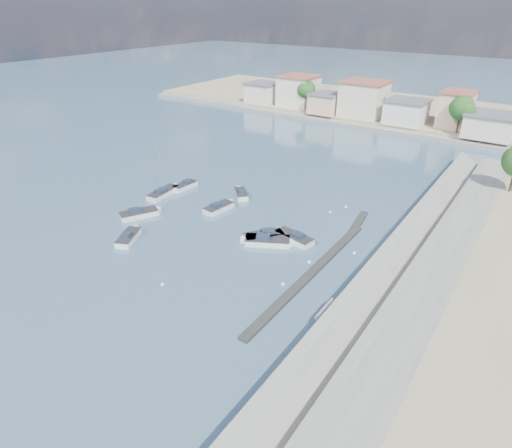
{
  "coord_description": "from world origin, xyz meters",
  "views": [
    {
      "loc": [
        24.52,
        -25.97,
        27.13
      ],
      "look_at": [
        -3.43,
        14.13,
        1.4
      ],
      "focal_mm": 30.0,
      "sensor_mm": 36.0,
      "label": 1
    }
  ],
  "objects": [
    {
      "name": "motorboat_e",
      "position": [
        -19.66,
        9.03,
        0.38
      ],
      "size": [
        4.25,
        5.65,
        1.48
      ],
      "color": "silver",
      "rests_on": "ground"
    },
    {
      "name": "far_shore_land",
      "position": [
        0.0,
        92.0,
        0.7
      ],
      "size": [
        160.0,
        40.0,
        1.4
      ],
      "primitive_type": "cube",
      "color": "gray",
      "rests_on": "ground"
    },
    {
      "name": "motorboat_d",
      "position": [
        -1.92,
        13.22,
        0.38
      ],
      "size": [
        4.68,
        5.28,
        1.48
      ],
      "color": "silver",
      "rests_on": "ground"
    },
    {
      "name": "motorboat_a",
      "position": [
        -15.77,
        3.65,
        0.38
      ],
      "size": [
        3.65,
        4.94,
        1.48
      ],
      "color": "silver",
      "rests_on": "ground"
    },
    {
      "name": "breakwater",
      "position": [
        6.9,
        12.69,
        0.17
      ],
      "size": [
        2.0,
        31.02,
        0.35
      ],
      "color": "black",
      "rests_on": "ground"
    },
    {
      "name": "motorboat_f",
      "position": [
        -12.27,
        22.7,
        0.38
      ],
      "size": [
        4.03,
        3.99,
        1.48
      ],
      "color": "silver",
      "rests_on": "ground"
    },
    {
      "name": "mooring_buoys",
      "position": [
        3.28,
        14.64,
        0.05
      ],
      "size": [
        14.7,
        29.57,
        0.4
      ],
      "color": "white",
      "rests_on": "ground"
    },
    {
      "name": "ground",
      "position": [
        0.0,
        40.0,
        0.0
      ],
      "size": [
        400.0,
        400.0,
        0.0
      ],
      "primitive_type": "plane",
      "color": "#325265",
      "rests_on": "ground"
    },
    {
      "name": "seawall_walkway",
      "position": [
        18.5,
        13.0,
        0.9
      ],
      "size": [
        5.0,
        90.0,
        1.8
      ],
      "primitive_type": "cube",
      "color": "slate",
      "rests_on": "ground"
    },
    {
      "name": "far_shore_quay",
      "position": [
        0.0,
        71.0,
        0.4
      ],
      "size": [
        160.0,
        2.5,
        0.8
      ],
      "primitive_type": "cube",
      "color": "slate",
      "rests_on": "ground"
    },
    {
      "name": "far_town",
      "position": [
        10.71,
        76.92,
        4.93
      ],
      "size": [
        113.01,
        12.8,
        8.35
      ],
      "color": "beige",
      "rests_on": "far_shore_land"
    },
    {
      "name": "motorboat_b",
      "position": [
        -11.79,
        16.98,
        0.38
      ],
      "size": [
        2.46,
        5.29,
        1.48
      ],
      "color": "silver",
      "rests_on": "ground"
    },
    {
      "name": "sailboat",
      "position": [
        -22.4,
        16.24,
        0.42
      ],
      "size": [
        2.59,
        6.44,
        9.0
      ],
      "color": "silver",
      "rests_on": "ground"
    },
    {
      "name": "shore_trees",
      "position": [
        8.34,
        68.11,
        6.22
      ],
      "size": [
        74.56,
        38.32,
        7.92
      ],
      "color": "#38281E",
      "rests_on": "ground"
    },
    {
      "name": "motorboat_g",
      "position": [
        -21.53,
        19.74,
        0.38
      ],
      "size": [
        1.85,
        4.92,
        1.48
      ],
      "color": "silver",
      "rests_on": "ground"
    },
    {
      "name": "motorboat_h",
      "position": [
        -0.46,
        12.91,
        0.38
      ],
      "size": [
        5.99,
        4.59,
        1.48
      ],
      "color": "silver",
      "rests_on": "ground"
    },
    {
      "name": "motorboat_c",
      "position": [
        1.31,
        15.41,
        0.38
      ],
      "size": [
        5.82,
        2.81,
        1.48
      ],
      "color": "silver",
      "rests_on": "ground"
    }
  ]
}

